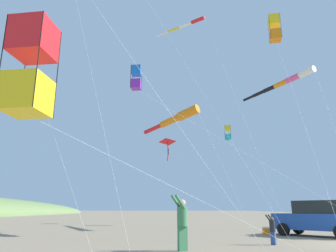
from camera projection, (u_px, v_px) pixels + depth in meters
parked_car at (318, 218)px, 16.85m from camera, size 4.43×4.26×1.85m
cooler_box at (268, 231)px, 17.84m from camera, size 0.62×0.42×0.42m
person_adult_flyer at (182, 220)px, 11.11m from camera, size 0.68×0.62×1.91m
person_child_green_jacket at (272, 228)px, 12.86m from camera, size 0.43×0.42×1.19m
kite_windsock_green_low_center at (178, 117)px, 19.24m from camera, size 6.26×2.37×7.45m
kite_box_small_distant at (275, 28)px, 23.26m from camera, size 1.64×9.78×15.38m
kite_box_long_streamer_right at (31, 67)px, 6.81m from camera, size 7.71×6.20×5.46m
kite_windsock_magenta_far_left at (285, 82)px, 26.49m from camera, size 4.61×12.57×12.12m
kite_box_striped_overhead at (228, 133)px, 29.93m from camera, size 2.77×10.97×9.15m
kite_windsock_purple_drifting at (187, 25)px, 34.92m from camera, size 9.94×11.09×21.58m
kite_delta_orange_high_right at (36, 81)px, 21.32m from camera, size 8.57×10.73×10.31m
kite_box_black_fish_shape at (137, 78)px, 15.77m from camera, size 12.55×2.46×8.40m
kite_delta_white_trailing at (168, 142)px, 33.38m from camera, size 7.65×12.02×8.68m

